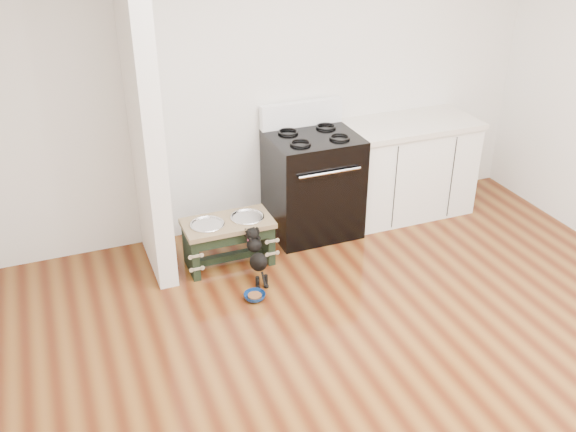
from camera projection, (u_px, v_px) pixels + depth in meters
name	position (u px, v px, depth m)	size (l,w,h in m)	color
ground	(410.00, 391.00, 4.08)	(5.00, 5.00, 0.00)	#4B1E0D
room_shell	(438.00, 155.00, 3.32)	(5.00, 5.00, 5.00)	silver
partition_wall	(143.00, 110.00, 4.79)	(0.15, 0.80, 2.70)	silver
oven_range	(312.00, 182.00, 5.71)	(0.76, 0.69, 1.14)	black
cabinet_run	(407.00, 168.00, 6.05)	(1.24, 0.64, 0.91)	white
dog_feeder	(228.00, 234.00, 5.28)	(0.73, 0.39, 0.42)	black
puppy	(257.00, 255.00, 5.07)	(0.13, 0.38, 0.45)	black
floor_bowl	(255.00, 296.00, 4.94)	(0.20, 0.20, 0.05)	navy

